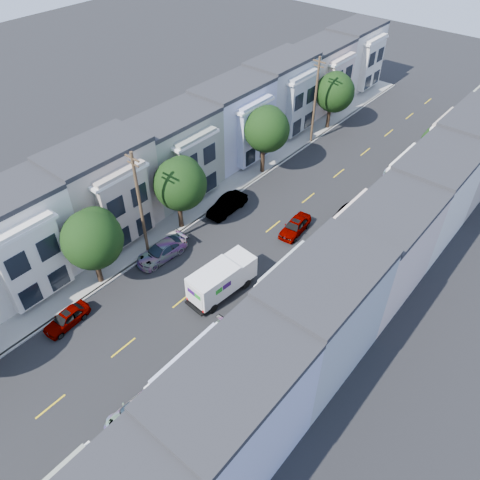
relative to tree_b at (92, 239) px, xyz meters
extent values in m
plane|color=black|center=(6.30, 2.89, -4.80)|extent=(160.00, 160.00, 0.00)
cube|color=black|center=(6.30, 17.89, -4.79)|extent=(12.00, 70.00, 0.02)
cube|color=gray|center=(0.25, 17.89, -4.73)|extent=(0.30, 70.00, 0.15)
cube|color=gray|center=(12.35, 17.89, -4.73)|extent=(0.30, 70.00, 0.15)
cube|color=gray|center=(-1.05, 17.89, -4.73)|extent=(2.60, 70.00, 0.15)
cube|color=gray|center=(13.65, 17.89, -4.73)|extent=(2.60, 70.00, 0.15)
cube|color=gold|center=(6.30, 17.89, -4.80)|extent=(0.12, 70.00, 0.01)
cube|color=beige|center=(-4.85, 17.89, -4.80)|extent=(5.00, 70.00, 8.50)
cube|color=beige|center=(17.45, 17.89, -4.80)|extent=(5.00, 70.00, 8.50)
cylinder|color=black|center=(-0.30, 0.00, -3.21)|extent=(0.44, 0.44, 3.18)
sphere|color=black|center=(0.00, 0.00, 0.02)|extent=(4.70, 4.70, 4.70)
cylinder|color=black|center=(-0.30, 9.32, -3.12)|extent=(0.44, 0.44, 3.37)
sphere|color=black|center=(0.00, 9.32, 0.21)|extent=(4.70, 4.70, 4.70)
cylinder|color=black|center=(-0.30, 21.72, -2.99)|extent=(0.44, 0.44, 3.63)
sphere|color=black|center=(0.00, 21.72, 0.47)|extent=(4.70, 4.70, 4.70)
cylinder|color=black|center=(-0.30, 35.10, -3.22)|extent=(0.44, 0.44, 3.16)
sphere|color=black|center=(0.00, 35.10, 0.00)|extent=(4.70, 4.70, 4.70)
cylinder|color=black|center=(12.90, 33.63, -3.49)|extent=(0.44, 0.44, 2.63)
sphere|color=black|center=(13.20, 33.63, -1.22)|extent=(2.74, 2.74, 2.74)
cylinder|color=#42301E|center=(0.00, 4.89, 0.20)|extent=(0.26, 0.26, 10.00)
cube|color=#42301E|center=(0.00, 4.89, 4.80)|extent=(1.60, 0.12, 0.12)
cylinder|color=#42301E|center=(0.00, 30.89, 0.20)|extent=(0.26, 0.26, 10.00)
cube|color=#42301E|center=(0.00, 30.89, 4.80)|extent=(1.60, 0.12, 0.12)
cube|color=silver|center=(8.16, 4.68, -3.10)|extent=(2.19, 3.92, 2.14)
cube|color=silver|center=(8.16, 7.55, -3.19)|extent=(2.19, 1.82, 1.97)
cube|color=black|center=(8.16, 5.50, -4.28)|extent=(2.01, 5.63, 0.22)
cube|color=#2D0A51|center=(7.84, 2.72, -2.84)|extent=(0.82, 0.04, 0.40)
cube|color=#198C1E|center=(8.57, 2.72, -2.84)|extent=(0.64, 0.04, 0.40)
cylinder|color=black|center=(7.18, 3.60, -4.39)|extent=(0.26, 0.82, 0.82)
cylinder|color=black|center=(9.15, 3.60, -4.39)|extent=(0.26, 0.82, 0.82)
cylinder|color=black|center=(7.18, 7.28, -4.39)|extent=(0.26, 0.82, 0.82)
cylinder|color=black|center=(9.15, 7.28, -4.39)|extent=(0.26, 0.82, 0.82)
imported|color=black|center=(8.31, 15.53, -4.11)|extent=(2.05, 4.41, 1.38)
imported|color=black|center=(1.40, -4.36, -4.18)|extent=(1.77, 3.95, 1.25)
imported|color=#B8B8B8|center=(1.40, 5.30, -4.10)|extent=(2.31, 4.80, 1.40)
imported|color=#501907|center=(1.40, 13.95, -4.05)|extent=(1.66, 4.52, 1.50)
imported|color=#4A4F53|center=(11.20, -5.80, -4.13)|extent=(2.31, 4.65, 1.35)
imported|color=silver|center=(11.20, 0.42, -4.10)|extent=(2.14, 4.78, 1.41)
imported|color=black|center=(11.20, 19.94, -4.10)|extent=(1.76, 4.30, 1.40)
imported|color=black|center=(11.20, 31.29, -4.12)|extent=(1.95, 4.55, 1.36)
camera|label=1|loc=(25.83, -13.38, 23.09)|focal=35.00mm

